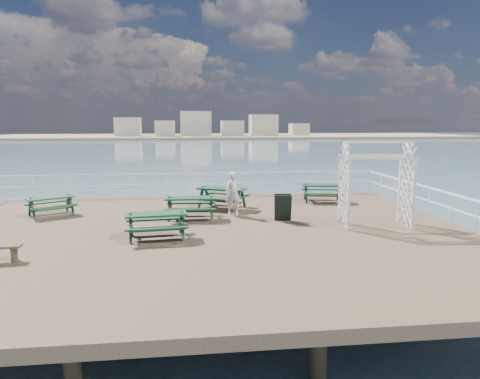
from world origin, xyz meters
name	(u,v)px	position (x,y,z in m)	size (l,w,h in m)	color
ground	(195,235)	(0.00, 0.00, -0.15)	(18.00, 14.00, 0.30)	brown
sea_backdrop	(227,133)	(12.54, 134.07, -0.51)	(300.00, 300.00, 9.20)	#405B6C
railing	(192,192)	(-0.07, 2.57, 0.87)	(17.77, 13.76, 1.10)	silver
picnic_table_a	(51,202)	(-5.39, 3.02, 0.51)	(2.08, 1.97, 0.80)	#12331F
picnic_table_b	(222,193)	(1.16, 3.64, 0.61)	(2.45, 2.28, 0.95)	#12331F
picnic_table_c	(323,189)	(5.71, 4.57, 0.55)	(2.01, 1.73, 0.87)	#12331F
picnic_table_d	(156,220)	(-1.17, -0.74, 0.57)	(1.97, 1.66, 0.89)	#12331F
picnic_table_e	(191,203)	(-0.12, 1.89, 0.57)	(1.90, 1.57, 0.89)	#12331F
trellis_arbor	(376,189)	(6.10, 0.02, 1.28)	(2.42, 1.45, 2.87)	silver
sandwich_board	(283,208)	(3.15, 1.11, 0.47)	(0.64, 0.50, 0.97)	black
person	(233,194)	(1.49, 2.25, 0.83)	(0.60, 0.40, 1.65)	silver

